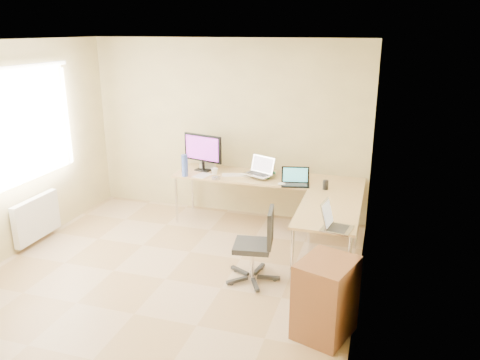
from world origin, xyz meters
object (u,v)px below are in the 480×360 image
(water_bottle, at_px, (185,165))
(desk_fan, at_px, (204,157))
(mug, at_px, (215,171))
(office_chair, at_px, (252,239))
(monitor, at_px, (203,153))
(laptop_center, at_px, (259,166))
(desk_return, at_px, (327,238))
(keyboard, at_px, (237,175))
(desk_main, at_px, (267,201))
(laptop_black, at_px, (295,177))
(laptop_return, at_px, (338,219))
(cabinet, at_px, (326,299))

(water_bottle, bearing_deg, desk_fan, 78.32)
(mug, height_order, office_chair, office_chair)
(monitor, relative_size, laptop_center, 1.65)
(desk_return, relative_size, keyboard, 3.08)
(desk_main, bearing_deg, keyboard, -171.38)
(monitor, bearing_deg, desk_fan, 120.36)
(keyboard, distance_m, water_bottle, 0.74)
(desk_main, distance_m, laptop_center, 0.55)
(monitor, height_order, laptop_black, monitor)
(desk_return, relative_size, laptop_center, 3.39)
(laptop_return, distance_m, cabinet, 0.91)
(laptop_center, relative_size, desk_fan, 1.21)
(water_bottle, height_order, cabinet, water_bottle)
(keyboard, xyz_separation_m, desk_fan, (-0.59, 0.27, 0.15))
(keyboard, bearing_deg, desk_fan, 138.26)
(water_bottle, bearing_deg, laptop_center, 12.72)
(laptop_black, relative_size, mug, 3.73)
(cabinet, bearing_deg, desk_main, 133.91)
(mug, distance_m, office_chair, 1.77)
(keyboard, height_order, water_bottle, water_bottle)
(desk_return, distance_m, monitor, 2.30)
(laptop_black, bearing_deg, desk_fan, 151.15)
(desk_main, height_order, laptop_black, laptop_black)
(desk_main, xyz_separation_m, monitor, (-0.98, 0.04, 0.64))
(desk_return, distance_m, desk_fan, 2.39)
(desk_main, xyz_separation_m, keyboard, (-0.43, -0.07, 0.37))
(laptop_center, bearing_deg, office_chair, -52.88)
(desk_fan, bearing_deg, desk_main, -28.93)
(laptop_center, relative_size, water_bottle, 1.23)
(keyboard, bearing_deg, laptop_center, -17.74)
(desk_return, bearing_deg, monitor, 151.99)
(mug, bearing_deg, desk_return, -27.46)
(laptop_return, relative_size, office_chair, 0.41)
(desk_main, bearing_deg, mug, -172.30)
(desk_return, relative_size, desk_fan, 4.10)
(cabinet, bearing_deg, keyboard, 142.69)
(desk_return, relative_size, monitor, 2.05)
(laptop_return, bearing_deg, desk_main, 44.74)
(water_bottle, relative_size, desk_fan, 0.98)
(monitor, xyz_separation_m, laptop_center, (0.87, -0.11, -0.10))
(laptop_black, xyz_separation_m, cabinet, (0.69, -2.07, -0.49))
(mug, bearing_deg, monitor, 147.97)
(office_chair, distance_m, cabinet, 1.19)
(water_bottle, relative_size, cabinet, 0.41)
(laptop_black, relative_size, cabinet, 0.48)
(laptop_black, height_order, cabinet, laptop_black)
(monitor, bearing_deg, office_chair, -38.09)
(laptop_center, height_order, laptop_black, laptop_center)
(office_chair, height_order, cabinet, office_chair)
(keyboard, height_order, laptop_return, laptop_return)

